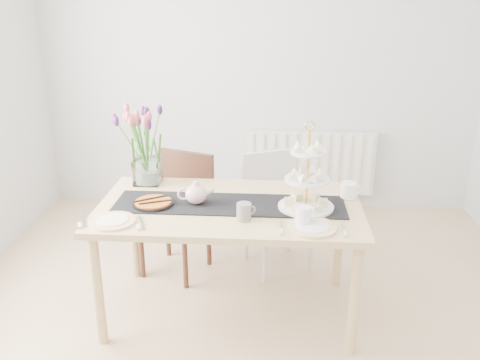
# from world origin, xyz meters

# --- Properties ---
(room_shell) EXTENTS (4.50, 4.50, 4.50)m
(room_shell) POSITION_xyz_m (0.00, 0.00, 1.30)
(room_shell) COLOR tan
(room_shell) RESTS_ON ground
(radiator) EXTENTS (1.20, 0.08, 0.60)m
(radiator) POSITION_xyz_m (0.50, 2.19, 0.45)
(radiator) COLOR white
(radiator) RESTS_ON room_shell
(dining_table) EXTENTS (1.60, 0.90, 0.75)m
(dining_table) POSITION_xyz_m (-0.11, 0.43, 0.67)
(dining_table) COLOR tan
(dining_table) RESTS_ON ground
(chair_brown) EXTENTS (0.56, 0.56, 0.88)m
(chair_brown) POSITION_xyz_m (-0.52, 0.98, 0.51)
(chair_brown) COLOR #391C14
(chair_brown) RESTS_ON ground
(chair_white) EXTENTS (0.56, 0.56, 0.86)m
(chair_white) POSITION_xyz_m (0.16, 1.10, 0.50)
(chair_white) COLOR silver
(chair_white) RESTS_ON ground
(table_runner) EXTENTS (1.40, 0.35, 0.01)m
(table_runner) POSITION_xyz_m (-0.11, 0.43, 0.75)
(table_runner) COLOR black
(table_runner) RESTS_ON dining_table
(tulip_vase) EXTENTS (0.64, 0.64, 0.54)m
(tulip_vase) POSITION_xyz_m (-0.69, 0.77, 1.10)
(tulip_vase) COLOR silver
(tulip_vase) RESTS_ON dining_table
(cake_stand) EXTENTS (0.33, 0.33, 0.49)m
(cake_stand) POSITION_xyz_m (0.35, 0.40, 0.89)
(cake_stand) COLOR gold
(cake_stand) RESTS_ON dining_table
(teapot) EXTENTS (0.23, 0.20, 0.14)m
(teapot) POSITION_xyz_m (-0.31, 0.42, 0.82)
(teapot) COLOR silver
(teapot) RESTS_ON dining_table
(cream_jug) EXTENTS (0.11, 0.11, 0.10)m
(cream_jug) POSITION_xyz_m (0.63, 0.59, 0.80)
(cream_jug) COLOR white
(cream_jug) RESTS_ON dining_table
(tart_tin) EXTENTS (0.25, 0.25, 0.03)m
(tart_tin) POSITION_xyz_m (-0.57, 0.38, 0.76)
(tart_tin) COLOR black
(tart_tin) RESTS_ON dining_table
(mug_grey) EXTENTS (0.11, 0.11, 0.10)m
(mug_grey) POSITION_xyz_m (-0.01, 0.22, 0.80)
(mug_grey) COLOR slate
(mug_grey) RESTS_ON dining_table
(mug_white) EXTENTS (0.09, 0.09, 0.11)m
(mug_white) POSITION_xyz_m (0.33, 0.18, 0.80)
(mug_white) COLOR white
(mug_white) RESTS_ON dining_table
(plate_left) EXTENTS (0.34, 0.34, 0.01)m
(plate_left) POSITION_xyz_m (-0.74, 0.13, 0.76)
(plate_left) COLOR white
(plate_left) RESTS_ON dining_table
(plate_right) EXTENTS (0.28, 0.28, 0.01)m
(plate_right) POSITION_xyz_m (0.37, 0.13, 0.76)
(plate_right) COLOR white
(plate_right) RESTS_ON dining_table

